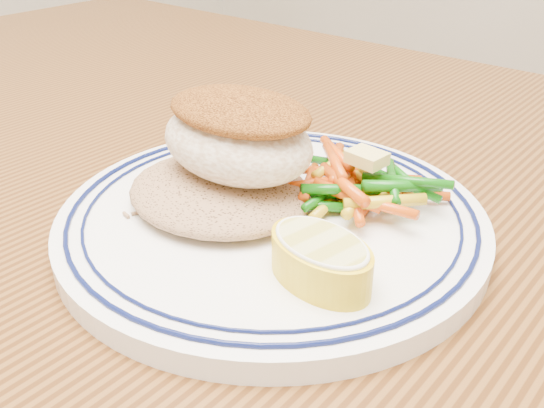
{
  "coord_description": "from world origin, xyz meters",
  "views": [
    {
      "loc": [
        0.24,
        -0.29,
        0.96
      ],
      "look_at": [
        0.02,
        -0.02,
        0.77
      ],
      "focal_mm": 40.0,
      "sensor_mm": 36.0,
      "label": 1
    }
  ],
  "objects_px": {
    "dining_table": "(268,314)",
    "rice_pilaf": "(220,187)",
    "plate": "(272,218)",
    "vegetable_pile": "(358,184)",
    "fish_fillet": "(237,134)",
    "lemon_wedge": "(321,258)"
  },
  "relations": [
    {
      "from": "vegetable_pile",
      "to": "lemon_wedge",
      "type": "distance_m",
      "value": 0.09
    },
    {
      "from": "plate",
      "to": "rice_pilaf",
      "type": "bearing_deg",
      "value": -155.92
    },
    {
      "from": "fish_fillet",
      "to": "lemon_wedge",
      "type": "distance_m",
      "value": 0.11
    },
    {
      "from": "fish_fillet",
      "to": "vegetable_pile",
      "type": "relative_size",
      "value": 1.03
    },
    {
      "from": "plate",
      "to": "rice_pilaf",
      "type": "distance_m",
      "value": 0.04
    },
    {
      "from": "vegetable_pile",
      "to": "dining_table",
      "type": "bearing_deg",
      "value": -158.51
    },
    {
      "from": "plate",
      "to": "lemon_wedge",
      "type": "height_order",
      "value": "lemon_wedge"
    },
    {
      "from": "dining_table",
      "to": "lemon_wedge",
      "type": "relative_size",
      "value": 20.86
    },
    {
      "from": "dining_table",
      "to": "rice_pilaf",
      "type": "bearing_deg",
      "value": -105.55
    },
    {
      "from": "dining_table",
      "to": "vegetable_pile",
      "type": "xyz_separation_m",
      "value": [
        0.06,
        0.02,
        0.13
      ]
    },
    {
      "from": "plate",
      "to": "lemon_wedge",
      "type": "distance_m",
      "value": 0.08
    },
    {
      "from": "dining_table",
      "to": "vegetable_pile",
      "type": "height_order",
      "value": "vegetable_pile"
    },
    {
      "from": "plate",
      "to": "fish_fillet",
      "type": "relative_size",
      "value": 2.47
    },
    {
      "from": "dining_table",
      "to": "lemon_wedge",
      "type": "xyz_separation_m",
      "value": [
        0.09,
        -0.06,
        0.13
      ]
    },
    {
      "from": "plate",
      "to": "rice_pilaf",
      "type": "height_order",
      "value": "rice_pilaf"
    },
    {
      "from": "rice_pilaf",
      "to": "lemon_wedge",
      "type": "relative_size",
      "value": 1.77
    },
    {
      "from": "plate",
      "to": "rice_pilaf",
      "type": "relative_size",
      "value": 2.19
    },
    {
      "from": "rice_pilaf",
      "to": "vegetable_pile",
      "type": "bearing_deg",
      "value": 40.75
    },
    {
      "from": "plate",
      "to": "dining_table",
      "type": "bearing_deg",
      "value": 136.33
    },
    {
      "from": "dining_table",
      "to": "rice_pilaf",
      "type": "distance_m",
      "value": 0.13
    },
    {
      "from": "dining_table",
      "to": "plate",
      "type": "xyz_separation_m",
      "value": [
        0.02,
        -0.02,
        0.11
      ]
    },
    {
      "from": "rice_pilaf",
      "to": "lemon_wedge",
      "type": "height_order",
      "value": "lemon_wedge"
    }
  ]
}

